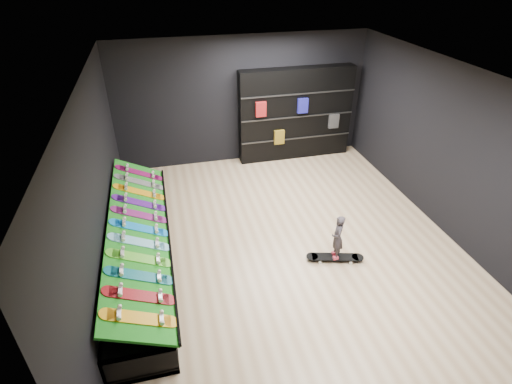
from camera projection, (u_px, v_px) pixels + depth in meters
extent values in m
cube|color=tan|center=(285.00, 240.00, 7.33)|extent=(6.00, 7.00, 0.01)
cube|color=white|center=(293.00, 77.00, 5.77)|extent=(6.00, 7.00, 0.01)
cube|color=black|center=(243.00, 101.00, 9.45)|extent=(6.00, 0.02, 3.00)
cube|color=black|center=(407.00, 343.00, 3.65)|extent=(6.00, 0.02, 3.00)
cube|color=black|center=(96.00, 191.00, 5.93)|extent=(0.02, 7.00, 3.00)
cube|color=black|center=(447.00, 149.00, 7.17)|extent=(0.02, 7.00, 3.00)
cube|color=#106A10|center=(139.00, 229.00, 6.45)|extent=(0.92, 4.50, 0.46)
cube|color=black|center=(295.00, 114.00, 9.76)|extent=(2.80, 0.33, 2.24)
imported|color=black|center=(336.00, 245.00, 6.69)|extent=(0.18, 0.22, 0.49)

